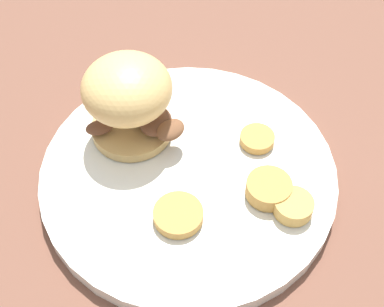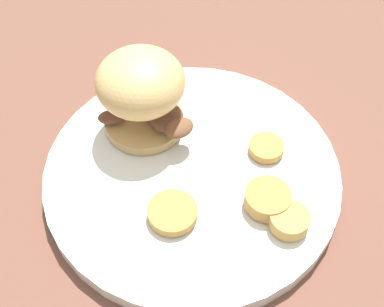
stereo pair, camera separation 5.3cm
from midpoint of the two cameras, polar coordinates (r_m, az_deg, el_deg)
ground_plane at (r=0.56m, az=-2.67°, el=-3.02°), size 4.00×4.00×0.00m
dinner_plate at (r=0.55m, az=-2.72°, el=-2.34°), size 0.30×0.30×0.02m
sandwich at (r=0.55m, az=-9.08°, el=5.79°), size 0.10×0.11×0.09m
potato_round_0 at (r=0.52m, az=5.76°, el=-3.93°), size 0.04×0.04×0.02m
potato_round_1 at (r=0.51m, az=-4.02°, el=-6.75°), size 0.05×0.05×0.01m
potato_round_2 at (r=0.57m, az=4.72°, el=1.42°), size 0.04×0.04×0.01m
potato_round_3 at (r=0.52m, az=8.34°, el=-5.79°), size 0.04×0.04×0.02m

